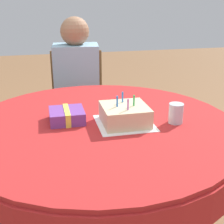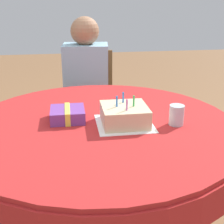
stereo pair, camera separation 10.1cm
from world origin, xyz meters
TOP-DOWN VIEW (x-y plane):
  - dining_table at (0.00, 0.00)m, footprint 1.30×1.30m
  - chair at (0.01, 1.04)m, footprint 0.50×0.50m
  - person at (-0.00, 0.95)m, footprint 0.35×0.36m
  - napkin at (0.11, -0.04)m, footprint 0.26×0.26m
  - birthday_cake at (0.11, -0.04)m, footprint 0.21×0.21m
  - drinking_glass at (0.34, -0.08)m, footprint 0.07×0.07m
  - gift_box at (-0.15, 0.04)m, footprint 0.16×0.17m

SIDE VIEW (x-z plane):
  - chair at x=0.01m, z-range 0.03..0.90m
  - dining_table at x=0.00m, z-range 0.28..1.00m
  - person at x=0.00m, z-range 0.11..1.25m
  - napkin at x=0.11m, z-range 0.72..0.72m
  - gift_box at x=-0.15m, z-range 0.72..0.78m
  - birthday_cake at x=0.11m, z-range 0.70..0.83m
  - drinking_glass at x=0.34m, z-range 0.72..0.81m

